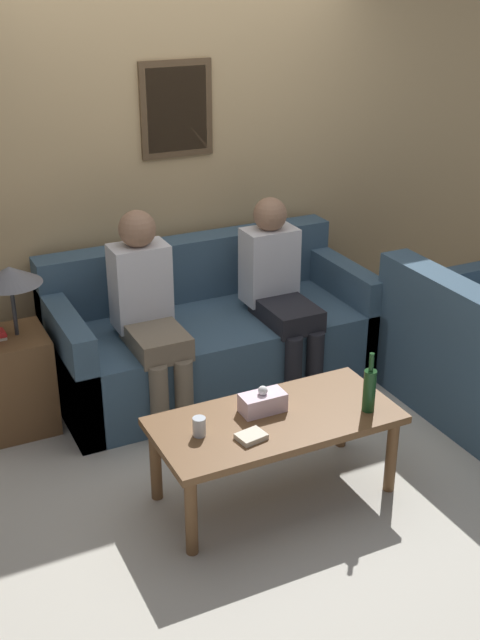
# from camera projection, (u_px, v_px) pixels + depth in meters

# --- Properties ---
(ground_plane) EXTENTS (16.00, 16.00, 0.00)m
(ground_plane) POSITION_uv_depth(u_px,v_px,m) (247.00, 417.00, 4.91)
(ground_plane) COLOR beige
(wall_back) EXTENTS (9.00, 0.08, 2.60)m
(wall_back) POSITION_uv_depth(u_px,v_px,m) (176.00, 170.00, 5.23)
(wall_back) COLOR tan
(wall_back) RESTS_ON ground_plane
(couch_main) EXTENTS (2.04, 0.94, 0.89)m
(couch_main) POSITION_uv_depth(u_px,v_px,m) (210.00, 336.00, 5.23)
(couch_main) COLOR #385166
(couch_main) RESTS_ON ground_plane
(coffee_table) EXTENTS (1.25, 0.59, 0.47)m
(coffee_table) POSITION_uv_depth(u_px,v_px,m) (275.00, 427.00, 4.06)
(coffee_table) COLOR brown
(coffee_table) RESTS_ON ground_plane
(side_table_with_lamp) EXTENTS (0.44, 0.42, 1.01)m
(side_table_with_lamp) POSITION_uv_depth(u_px,v_px,m) (14.00, 371.00, 4.68)
(side_table_with_lamp) COLOR brown
(side_table_with_lamp) RESTS_ON ground_plane
(wine_bottle) EXTENTS (0.06, 0.06, 0.33)m
(wine_bottle) POSITION_uv_depth(u_px,v_px,m) (369.00, 389.00, 4.04)
(wine_bottle) COLOR #19421E
(wine_bottle) RESTS_ON coffee_table
(drinking_glass) EXTENTS (0.06, 0.06, 0.10)m
(drinking_glass) POSITION_uv_depth(u_px,v_px,m) (199.00, 427.00, 3.86)
(drinking_glass) COLOR silver
(drinking_glass) RESTS_ON coffee_table
(book_stack) EXTENTS (0.15, 0.13, 0.03)m
(book_stack) POSITION_uv_depth(u_px,v_px,m) (251.00, 436.00, 3.84)
(book_stack) COLOR beige
(book_stack) RESTS_ON coffee_table
(tissue_box) EXTENTS (0.23, 0.12, 0.15)m
(tissue_box) POSITION_uv_depth(u_px,v_px,m) (263.00, 402.00, 4.06)
(tissue_box) COLOR silver
(tissue_box) RESTS_ON coffee_table
(person_left) EXTENTS (0.34, 0.63, 1.25)m
(person_left) POSITION_uv_depth(u_px,v_px,m) (148.00, 308.00, 4.72)
(person_left) COLOR #756651
(person_left) RESTS_ON ground_plane
(person_right) EXTENTS (0.34, 0.64, 1.21)m
(person_right) POSITION_uv_depth(u_px,v_px,m) (279.00, 286.00, 5.08)
(person_right) COLOR black
(person_right) RESTS_ON ground_plane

